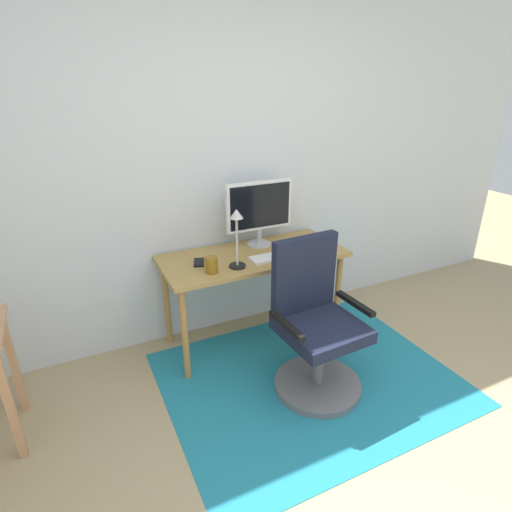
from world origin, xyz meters
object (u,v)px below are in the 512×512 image
at_px(desk, 253,264).
at_px(monitor, 259,208).
at_px(keyboard, 280,256).
at_px(coffee_cup, 211,265).
at_px(computer_mouse, 317,247).
at_px(desk_lamp, 237,231).
at_px(cell_phone, 199,262).
at_px(office_chair, 315,333).

distance_m(desk, monitor, 0.41).
height_order(keyboard, coffee_cup, coffee_cup).
xyz_separation_m(computer_mouse, desk_lamp, (-0.65, -0.04, 0.24)).
bearing_deg(coffee_cup, computer_mouse, 2.85).
relative_size(monitor, cell_phone, 3.65).
distance_m(computer_mouse, coffee_cup, 0.83).
bearing_deg(coffee_cup, keyboard, 3.34).
distance_m(cell_phone, desk_lamp, 0.37).
bearing_deg(coffee_cup, desk, 22.94).
relative_size(desk, keyboard, 3.07).
height_order(coffee_cup, cell_phone, coffee_cup).
relative_size(coffee_cup, desk_lamp, 0.27).
bearing_deg(office_chair, monitor, 87.11).
bearing_deg(cell_phone, desk_lamp, -20.02).
xyz_separation_m(desk, coffee_cup, (-0.37, -0.16, 0.14)).
relative_size(computer_mouse, coffee_cup, 0.96).
bearing_deg(monitor, office_chair, -89.64).
bearing_deg(desk, monitor, 50.78).
relative_size(desk, coffee_cup, 12.11).
relative_size(cell_phone, desk_lamp, 0.35).
distance_m(desk, computer_mouse, 0.48).
height_order(monitor, computer_mouse, monitor).
bearing_deg(office_chair, keyboard, 84.39).
xyz_separation_m(computer_mouse, cell_phone, (-0.86, 0.14, -0.01)).
bearing_deg(cell_phone, desk, 16.40).
bearing_deg(office_chair, coffee_cup, 132.39).
distance_m(desk, desk_lamp, 0.41).
relative_size(monitor, keyboard, 1.19).
height_order(monitor, cell_phone, monitor).
height_order(computer_mouse, desk_lamp, desk_lamp).
bearing_deg(computer_mouse, office_chair, -122.49).
relative_size(monitor, office_chair, 0.52).
bearing_deg(desk_lamp, office_chair, -57.57).
bearing_deg(coffee_cup, desk_lamp, 1.98).
relative_size(computer_mouse, cell_phone, 0.74).
height_order(keyboard, office_chair, office_chair).
relative_size(computer_mouse, office_chair, 0.11).
distance_m(monitor, office_chair, 0.99).
bearing_deg(computer_mouse, desk_lamp, -176.90).
xyz_separation_m(computer_mouse, office_chair, (-0.34, -0.53, -0.33)).
distance_m(computer_mouse, cell_phone, 0.87).
xyz_separation_m(keyboard, desk_lamp, (-0.33, -0.02, 0.25)).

